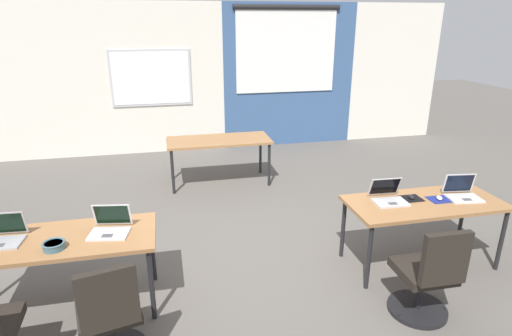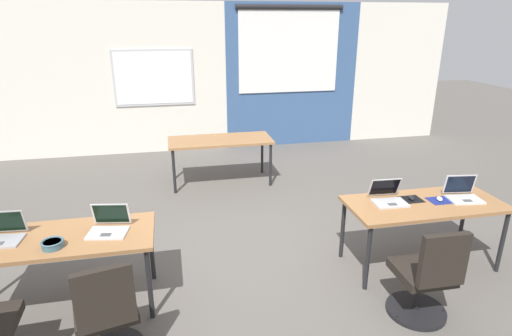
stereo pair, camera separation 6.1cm
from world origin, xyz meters
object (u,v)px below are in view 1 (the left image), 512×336
chair_near_left_inner (110,321)px  laptop_near_right_end (462,193)px  laptop_near_right_inner (388,197)px  laptop_near_left_end (2,236)px  mouse_near_right_end (439,198)px  chair_near_right_inner (427,280)px  desk_far_center (219,143)px  laptop_near_left_inner (110,227)px  mouse_near_right_inner (411,197)px  desk_near_right (424,207)px  desk_near_left (60,244)px  snack_bowl (54,245)px

chair_near_left_inner → laptop_near_right_end: bearing=178.9°
laptop_near_right_inner → laptop_near_left_end: (-3.58, -0.05, 0.00)m
mouse_near_right_end → chair_near_right_inner: chair_near_right_inner is taller
desk_far_center → laptop_near_right_inner: size_ratio=4.60×
laptop_near_left_inner → mouse_near_right_inner: (2.98, 0.08, -0.03)m
laptop_near_left_end → laptop_near_right_inner: bearing=5.0°
laptop_near_right_end → laptop_near_left_end: bearing=-172.9°
laptop_near_right_inner → laptop_near_left_end: size_ratio=0.99×
desk_near_right → mouse_near_right_end: 0.19m
desk_near_left → desk_far_center: (1.75, 2.80, 0.00)m
desk_near_left → chair_near_right_inner: chair_near_right_inner is taller
laptop_near_right_end → chair_near_left_inner: size_ratio=0.40×
desk_near_left → laptop_near_left_inner: laptop_near_left_inner is taller
desk_near_right → chair_near_right_inner: size_ratio=1.74×
laptop_near_right_end → chair_near_right_inner: bearing=-130.4°
laptop_near_left_end → desk_far_center: bearing=55.7°
desk_near_right → laptop_near_left_inner: 3.08m
laptop_near_right_end → mouse_near_right_inner: (-0.54, 0.08, -0.03)m
chair_near_left_inner → mouse_near_right_inner: bearing=-177.4°
chair_near_right_inner → snack_bowl: size_ratio=5.18×
chair_near_right_inner → mouse_near_right_end: bearing=-126.7°
desk_near_left → snack_bowl: 0.20m
laptop_near_left_inner → laptop_near_right_inner: 2.72m
laptop_near_left_end → mouse_near_right_end: bearing=3.7°
snack_bowl → laptop_near_left_inner: bearing=25.4°
laptop_near_left_end → snack_bowl: laptop_near_left_end is taller
mouse_near_right_inner → laptop_near_left_end: laptop_near_left_end is taller
desk_far_center → laptop_near_right_end: laptop_near_right_end is taller
desk_near_left → snack_bowl: bearing=-90.1°
desk_near_right → laptop_near_right_end: size_ratio=4.40×
desk_near_left → desk_near_right: size_ratio=1.00×
laptop_near_right_inner → snack_bowl: (-3.14, -0.27, -0.01)m
laptop_near_right_end → laptop_near_left_inner: 3.52m
snack_bowl → desk_near_left: bearing=89.9°
laptop_near_left_inner → laptop_near_right_inner: laptop_near_left_inner is taller
laptop_near_right_inner → chair_near_right_inner: size_ratio=0.38×
laptop_near_left_inner → laptop_near_left_end: laptop_near_left_end is taller
mouse_near_right_end → laptop_near_right_inner: 0.54m
laptop_near_right_inner → laptop_near_right_end: bearing=-2.7°
desk_near_left → laptop_near_left_end: (-0.45, 0.05, 0.11)m
mouse_near_right_end → mouse_near_right_inner: (-0.27, 0.09, 0.00)m
laptop_near_right_inner → mouse_near_right_inner: size_ratio=3.13×
desk_near_left → laptop_near_right_end: 3.94m
desk_near_right → mouse_near_right_inner: bearing=136.2°
desk_near_left → desk_near_right: (3.50, 0.00, 0.00)m
desk_near_right → chair_near_left_inner: chair_near_left_inner is taller
chair_near_right_inner → laptop_near_left_end: laptop_near_left_end is taller
laptop_near_right_inner → laptop_near_left_end: bearing=-175.9°
laptop_near_left_inner → snack_bowl: bearing=-144.4°
desk_far_center → chair_near_right_inner: size_ratio=1.74×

